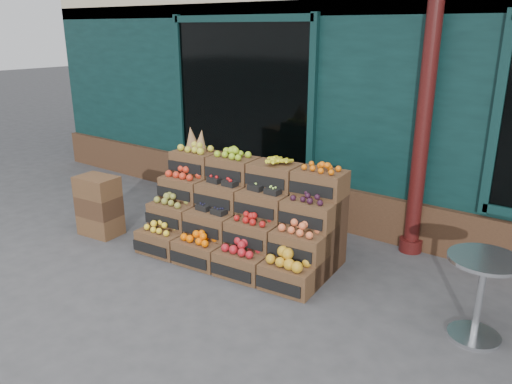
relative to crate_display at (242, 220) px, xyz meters
The scene contains 6 objects.
ground 0.94m from the crate_display, 59.64° to the right, with size 60.00×60.00×0.00m, color #3D3D40.
shop_facade 4.83m from the crate_display, 84.53° to the left, with size 12.00×6.24×4.80m.
crate_display is the anchor object (origin of this frame).
spare_crates 2.03m from the crate_display, 160.95° to the right, with size 0.57×0.43×0.80m.
bistro_table 2.76m from the crate_display, ahead, with size 0.63×0.63×0.79m.
shopkeeper 2.37m from the crate_display, 119.42° to the left, with size 0.81×0.53×2.21m, color #175121.
Camera 1 is at (3.10, -3.66, 2.66)m, focal length 35.00 mm.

